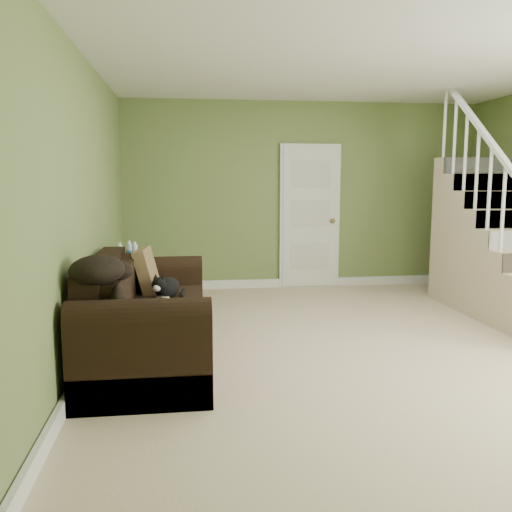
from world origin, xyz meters
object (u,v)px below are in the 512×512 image
object	(u,v)px
sofa	(144,322)
side_table	(130,290)
banana	(158,309)
cat	(167,288)

from	to	relation	value
sofa	side_table	bearing A→B (deg)	100.14
sofa	banana	distance (m)	0.32
sofa	side_table	world-z (taller)	sofa
side_table	banana	xyz separation A→B (m)	(0.39, -1.69, 0.18)
cat	banana	bearing A→B (deg)	-77.11
cat	banana	distance (m)	0.49
side_table	cat	world-z (taller)	side_table
side_table	cat	xyz separation A→B (m)	(0.46, -1.21, 0.25)
sofa	banana	world-z (taller)	sofa
sofa	side_table	xyz separation A→B (m)	(-0.26, 1.46, -0.01)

